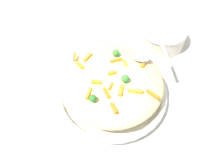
# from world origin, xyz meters

# --- Properties ---
(ground_plane) EXTENTS (2.40, 2.40, 0.00)m
(ground_plane) POSITION_xyz_m (0.00, 0.00, 0.00)
(ground_plane) COLOR beige
(serving_bowl) EXTENTS (0.36, 0.36, 0.04)m
(serving_bowl) POSITION_xyz_m (0.00, 0.00, 0.02)
(serving_bowl) COLOR white
(serving_bowl) RESTS_ON ground_plane
(pasta_mound) EXTENTS (0.32, 0.32, 0.09)m
(pasta_mound) POSITION_xyz_m (0.00, 0.00, 0.08)
(pasta_mound) COLOR #DBC689
(pasta_mound) RESTS_ON serving_bowl
(carrot_piece_0) EXTENTS (0.03, 0.02, 0.01)m
(carrot_piece_0) POSITION_xyz_m (0.00, 0.00, 0.13)
(carrot_piece_0) COLOR orange
(carrot_piece_0) RESTS_ON pasta_mound
(carrot_piece_1) EXTENTS (0.03, 0.01, 0.01)m
(carrot_piece_1) POSITION_xyz_m (-0.04, -0.04, 0.13)
(carrot_piece_1) COLOR orange
(carrot_piece_1) RESTS_ON pasta_mound
(carrot_piece_2) EXTENTS (0.02, 0.03, 0.01)m
(carrot_piece_2) POSITION_xyz_m (0.03, 0.05, 0.13)
(carrot_piece_2) COLOR orange
(carrot_piece_2) RESTS_ON pasta_mound
(carrot_piece_3) EXTENTS (0.03, 0.03, 0.01)m
(carrot_piece_3) POSITION_xyz_m (-0.11, 0.02, 0.12)
(carrot_piece_3) COLOR orange
(carrot_piece_3) RESTS_ON pasta_mound
(carrot_piece_4) EXTENTS (0.03, 0.03, 0.01)m
(carrot_piece_4) POSITION_xyz_m (-0.00, -0.07, 0.12)
(carrot_piece_4) COLOR orange
(carrot_piece_4) RESTS_ON pasta_mound
(carrot_piece_5) EXTENTS (0.01, 0.03, 0.01)m
(carrot_piece_5) POSITION_xyz_m (0.01, -0.05, 0.13)
(carrot_piece_5) COLOR orange
(carrot_piece_5) RESTS_ON pasta_mound
(carrot_piece_6) EXTENTS (0.01, 0.04, 0.01)m
(carrot_piece_6) POSITION_xyz_m (-0.05, -0.08, 0.12)
(carrot_piece_6) COLOR orange
(carrot_piece_6) RESTS_ON pasta_mound
(carrot_piece_7) EXTENTS (0.04, 0.03, 0.01)m
(carrot_piece_7) POSITION_xyz_m (0.13, -0.04, 0.12)
(carrot_piece_7) COLOR orange
(carrot_piece_7) RESTS_ON pasta_mound
(carrot_piece_8) EXTENTS (0.01, 0.04, 0.01)m
(carrot_piece_8) POSITION_xyz_m (0.04, -0.05, 0.13)
(carrot_piece_8) COLOR orange
(carrot_piece_8) RESTS_ON pasta_mound
(carrot_piece_9) EXTENTS (0.04, 0.03, 0.01)m
(carrot_piece_9) POSITION_xyz_m (0.00, 0.06, 0.13)
(carrot_piece_9) COLOR orange
(carrot_piece_9) RESTS_ON pasta_mound
(carrot_piece_10) EXTENTS (0.04, 0.02, 0.01)m
(carrot_piece_10) POSITION_xyz_m (0.08, -0.04, 0.12)
(carrot_piece_10) COLOR orange
(carrot_piece_10) RESTS_ON pasta_mound
(carrot_piece_11) EXTENTS (0.02, 0.03, 0.01)m
(carrot_piece_11) POSITION_xyz_m (-0.13, 0.05, 0.12)
(carrot_piece_11) COLOR orange
(carrot_piece_11) RESTS_ON pasta_mound
(carrot_piece_12) EXTENTS (0.02, 0.04, 0.01)m
(carrot_piece_12) POSITION_xyz_m (-0.09, 0.05, 0.12)
(carrot_piece_12) COLOR orange
(carrot_piece_12) RESTS_ON pasta_mound
(carrot_piece_13) EXTENTS (0.03, 0.03, 0.01)m
(carrot_piece_13) POSITION_xyz_m (0.03, -0.11, 0.12)
(carrot_piece_13) COLOR orange
(carrot_piece_13) RESTS_ON pasta_mound
(carrot_piece_14) EXTENTS (0.02, 0.04, 0.01)m
(carrot_piece_14) POSITION_xyz_m (0.09, 0.07, 0.12)
(carrot_piece_14) COLOR orange
(carrot_piece_14) RESTS_ON pasta_mound
(broccoli_floret_0) EXTENTS (0.02, 0.02, 0.02)m
(broccoli_floret_0) POSITION_xyz_m (-0.03, -0.10, 0.13)
(broccoli_floret_0) COLOR #296820
(broccoli_floret_0) RESTS_ON pasta_mound
(broccoli_floret_1) EXTENTS (0.02, 0.02, 0.03)m
(broccoli_floret_1) POSITION_xyz_m (0.04, -0.02, 0.14)
(broccoli_floret_1) COLOR #377928
(broccoli_floret_1) RESTS_ON pasta_mound
(broccoli_floret_2) EXTENTS (0.02, 0.02, 0.03)m
(broccoli_floret_2) POSITION_xyz_m (-0.01, 0.08, 0.13)
(broccoli_floret_2) COLOR #377928
(broccoli_floret_2) RESTS_ON pasta_mound
(serving_spoon) EXTENTS (0.13, 0.12, 0.08)m
(serving_spoon) POSITION_xyz_m (0.09, 0.09, 0.14)
(serving_spoon) COLOR #B7B7BC
(serving_spoon) RESTS_ON pasta_mound
(companion_bowl) EXTENTS (0.19, 0.19, 0.08)m
(companion_bowl) POSITION_xyz_m (0.13, 0.31, 0.05)
(companion_bowl) COLOR beige
(companion_bowl) RESTS_ON ground_plane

